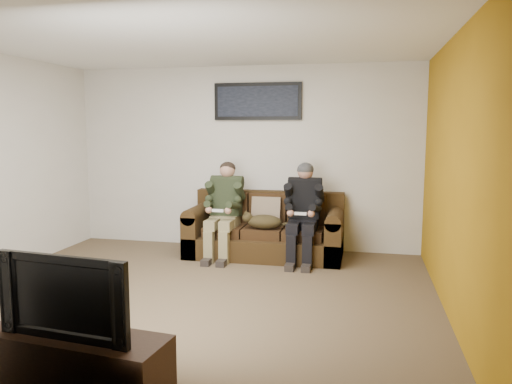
% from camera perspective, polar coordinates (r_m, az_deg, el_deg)
% --- Properties ---
extents(floor, '(5.00, 5.00, 0.00)m').
position_cam_1_polar(floor, '(5.32, -7.19, -11.74)').
color(floor, brown).
rests_on(floor, ground).
extents(ceiling, '(5.00, 5.00, 0.00)m').
position_cam_1_polar(ceiling, '(5.10, -7.68, 17.04)').
color(ceiling, silver).
rests_on(ceiling, ground).
extents(wall_back, '(5.00, 0.00, 5.00)m').
position_cam_1_polar(wall_back, '(7.20, -1.38, 3.91)').
color(wall_back, beige).
rests_on(wall_back, ground).
extents(wall_front, '(5.00, 0.00, 5.00)m').
position_cam_1_polar(wall_front, '(3.04, -21.84, -1.49)').
color(wall_front, beige).
rests_on(wall_front, ground).
extents(wall_right, '(0.00, 4.50, 4.50)m').
position_cam_1_polar(wall_right, '(4.82, 21.81, 1.63)').
color(wall_right, beige).
rests_on(wall_right, ground).
extents(accent_wall_right, '(0.00, 4.50, 4.50)m').
position_cam_1_polar(accent_wall_right, '(4.82, 21.70, 1.63)').
color(accent_wall_right, '#A17010').
rests_on(accent_wall_right, ground).
extents(sofa, '(2.08, 0.90, 0.85)m').
position_cam_1_polar(sofa, '(6.83, 1.12, -4.57)').
color(sofa, '#352310').
rests_on(sofa, ground).
extents(throw_pillow, '(0.40, 0.19, 0.39)m').
position_cam_1_polar(throw_pillow, '(6.82, 1.19, -2.17)').
color(throw_pillow, '#856F57').
rests_on(throw_pillow, sofa).
extents(throw_blanket, '(0.43, 0.21, 0.08)m').
position_cam_1_polar(throw_blanket, '(7.14, -3.42, 0.25)').
color(throw_blanket, gray).
rests_on(throw_blanket, sofa).
extents(person_left, '(0.51, 0.87, 1.27)m').
position_cam_1_polar(person_left, '(6.72, -3.64, -1.42)').
color(person_left, '#8B7F57').
rests_on(person_left, sofa).
extents(person_right, '(0.51, 0.86, 1.28)m').
position_cam_1_polar(person_right, '(6.51, 5.45, -1.70)').
color(person_right, black).
rests_on(person_right, sofa).
extents(cat, '(0.66, 0.26, 0.24)m').
position_cam_1_polar(cat, '(6.54, 0.79, -3.38)').
color(cat, '#45381B').
rests_on(cat, sofa).
extents(framed_poster, '(1.25, 0.05, 0.52)m').
position_cam_1_polar(framed_poster, '(7.12, 0.17, 10.32)').
color(framed_poster, black).
rests_on(framed_poster, wall_back).
extents(tv_stand, '(1.31, 0.55, 0.40)m').
position_cam_1_polar(tv_stand, '(3.67, -19.93, -17.91)').
color(tv_stand, black).
rests_on(tv_stand, ground).
extents(television, '(0.97, 0.23, 0.55)m').
position_cam_1_polar(television, '(3.50, -20.28, -10.82)').
color(television, black).
rests_on(television, tv_stand).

